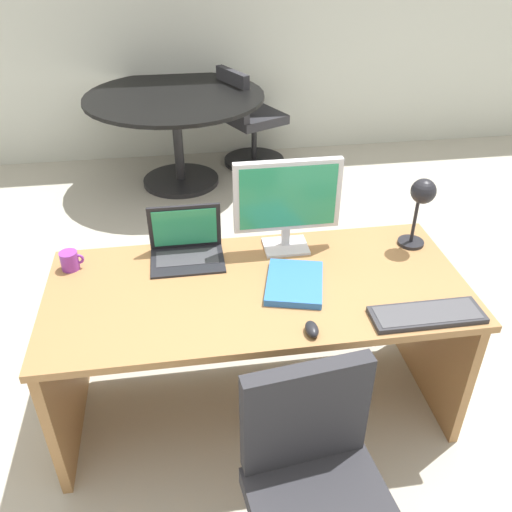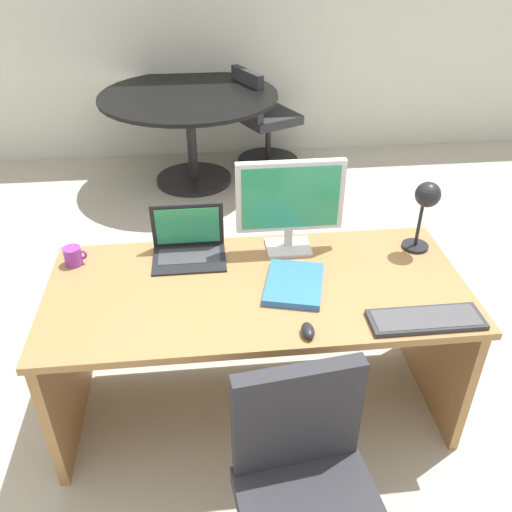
{
  "view_description": "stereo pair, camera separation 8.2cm",
  "coord_description": "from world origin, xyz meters",
  "px_view_note": "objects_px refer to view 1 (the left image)",
  "views": [
    {
      "loc": [
        -0.27,
        -1.78,
        2.05
      ],
      "look_at": [
        0.0,
        0.04,
        0.85
      ],
      "focal_mm": 37.92,
      "sensor_mm": 36.0,
      "label": 1
    },
    {
      "loc": [
        -0.19,
        -1.79,
        2.05
      ],
      "look_at": [
        0.0,
        0.04,
        0.85
      ],
      "focal_mm": 37.92,
      "sensor_mm": 36.0,
      "label": 2
    }
  ],
  "objects_px": {
    "office_chair": "(318,510)",
    "meeting_table": "(176,117)",
    "keyboard": "(427,315)",
    "meeting_chair_near": "(249,126)",
    "desk": "(256,317)",
    "laptop": "(186,241)",
    "coffee_mug": "(70,261)",
    "desk_lamp": "(421,200)",
    "book": "(295,283)",
    "mouse": "(312,329)",
    "monitor": "(287,199)"
  },
  "relations": [
    {
      "from": "desk",
      "to": "keyboard",
      "type": "xyz_separation_m",
      "value": [
        0.61,
        -0.35,
        0.23
      ]
    },
    {
      "from": "keyboard",
      "to": "meeting_chair_near",
      "type": "height_order",
      "value": "meeting_chair_near"
    },
    {
      "from": "desk",
      "to": "desk_lamp",
      "type": "distance_m",
      "value": 0.89
    },
    {
      "from": "desk",
      "to": "laptop",
      "type": "xyz_separation_m",
      "value": [
        -0.28,
        0.23,
        0.28
      ]
    },
    {
      "from": "office_chair",
      "to": "meeting_table",
      "type": "relative_size",
      "value": 0.59
    },
    {
      "from": "meeting_table",
      "to": "meeting_chair_near",
      "type": "xyz_separation_m",
      "value": [
        0.64,
        0.31,
        -0.22
      ]
    },
    {
      "from": "laptop",
      "to": "desk_lamp",
      "type": "bearing_deg",
      "value": -4.96
    },
    {
      "from": "desk_lamp",
      "to": "coffee_mug",
      "type": "relative_size",
      "value": 3.39
    },
    {
      "from": "meeting_table",
      "to": "desk",
      "type": "bearing_deg",
      "value": -83.73
    },
    {
      "from": "desk_lamp",
      "to": "monitor",
      "type": "bearing_deg",
      "value": 172.22
    },
    {
      "from": "mouse",
      "to": "keyboard",
      "type": "bearing_deg",
      "value": 3.14
    },
    {
      "from": "coffee_mug",
      "to": "meeting_table",
      "type": "relative_size",
      "value": 0.07
    },
    {
      "from": "desk",
      "to": "mouse",
      "type": "distance_m",
      "value": 0.47
    },
    {
      "from": "laptop",
      "to": "meeting_chair_near",
      "type": "bearing_deg",
      "value": 76.16
    },
    {
      "from": "desk",
      "to": "meeting_table",
      "type": "distance_m",
      "value": 2.54
    },
    {
      "from": "coffee_mug",
      "to": "desk_lamp",
      "type": "bearing_deg",
      "value": -1.88
    },
    {
      "from": "monitor",
      "to": "mouse",
      "type": "bearing_deg",
      "value": -91.96
    },
    {
      "from": "desk_lamp",
      "to": "book",
      "type": "distance_m",
      "value": 0.68
    },
    {
      "from": "meeting_table",
      "to": "desk_lamp",
      "type": "bearing_deg",
      "value": -66.68
    },
    {
      "from": "laptop",
      "to": "meeting_chair_near",
      "type": "xyz_separation_m",
      "value": [
        0.64,
        2.61,
        -0.43
      ]
    },
    {
      "from": "desk",
      "to": "coffee_mug",
      "type": "bearing_deg",
      "value": 166.32
    },
    {
      "from": "keyboard",
      "to": "office_chair",
      "type": "relative_size",
      "value": 0.51
    },
    {
      "from": "meeting_table",
      "to": "monitor",
      "type": "bearing_deg",
      "value": -78.97
    },
    {
      "from": "desk_lamp",
      "to": "coffee_mug",
      "type": "distance_m",
      "value": 1.54
    },
    {
      "from": "desk",
      "to": "keyboard",
      "type": "bearing_deg",
      "value": -29.9
    },
    {
      "from": "laptop",
      "to": "office_chair",
      "type": "distance_m",
      "value": 1.2
    },
    {
      "from": "monitor",
      "to": "book",
      "type": "height_order",
      "value": "monitor"
    },
    {
      "from": "laptop",
      "to": "coffee_mug",
      "type": "bearing_deg",
      "value": -175.5
    },
    {
      "from": "book",
      "to": "mouse",
      "type": "bearing_deg",
      "value": -89.73
    },
    {
      "from": "laptop",
      "to": "book",
      "type": "distance_m",
      "value": 0.53
    },
    {
      "from": "mouse",
      "to": "book",
      "type": "height_order",
      "value": "mouse"
    },
    {
      "from": "book",
      "to": "office_chair",
      "type": "height_order",
      "value": "office_chair"
    },
    {
      "from": "laptop",
      "to": "meeting_table",
      "type": "xyz_separation_m",
      "value": [
        -0.0,
        2.3,
        -0.21
      ]
    },
    {
      "from": "office_chair",
      "to": "coffee_mug",
      "type": "bearing_deg",
      "value": 130.52
    },
    {
      "from": "laptop",
      "to": "meeting_chair_near",
      "type": "distance_m",
      "value": 2.72
    },
    {
      "from": "book",
      "to": "meeting_chair_near",
      "type": "xyz_separation_m",
      "value": [
        0.21,
        2.91,
        -0.37
      ]
    },
    {
      "from": "book",
      "to": "keyboard",
      "type": "bearing_deg",
      "value": -30.71
    },
    {
      "from": "desk",
      "to": "laptop",
      "type": "bearing_deg",
      "value": 140.58
    },
    {
      "from": "monitor",
      "to": "laptop",
      "type": "relative_size",
      "value": 1.47
    },
    {
      "from": "desk_lamp",
      "to": "meeting_chair_near",
      "type": "height_order",
      "value": "desk_lamp"
    },
    {
      "from": "keyboard",
      "to": "desk",
      "type": "bearing_deg",
      "value": 150.1
    },
    {
      "from": "coffee_mug",
      "to": "meeting_table",
      "type": "distance_m",
      "value": 2.4
    },
    {
      "from": "desk",
      "to": "coffee_mug",
      "type": "height_order",
      "value": "coffee_mug"
    },
    {
      "from": "monitor",
      "to": "meeting_chair_near",
      "type": "distance_m",
      "value": 2.69
    },
    {
      "from": "desk",
      "to": "monitor",
      "type": "height_order",
      "value": "monitor"
    },
    {
      "from": "monitor",
      "to": "keyboard",
      "type": "distance_m",
      "value": 0.75
    },
    {
      "from": "desk",
      "to": "book",
      "type": "distance_m",
      "value": 0.29
    },
    {
      "from": "mouse",
      "to": "book",
      "type": "bearing_deg",
      "value": 90.27
    },
    {
      "from": "laptop",
      "to": "meeting_table",
      "type": "distance_m",
      "value": 2.31
    },
    {
      "from": "desk",
      "to": "meeting_table",
      "type": "relative_size",
      "value": 1.2
    }
  ]
}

